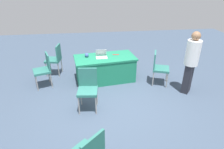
% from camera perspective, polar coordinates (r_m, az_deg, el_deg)
% --- Properties ---
extents(ground_plane, '(14.40, 14.40, 0.00)m').
position_cam_1_polar(ground_plane, '(4.64, 0.13, -9.86)').
color(ground_plane, '#3D4C60').
extents(table_foreground, '(1.83, 1.08, 0.74)m').
position_cam_1_polar(table_foreground, '(5.69, -2.08, 1.81)').
color(table_foreground, '#1E7A56').
rests_on(table_foreground, ground).
extents(chair_near_front, '(0.57, 0.57, 0.96)m').
position_cam_1_polar(chair_near_front, '(5.55, 13.72, 2.41)').
color(chair_near_front, '#9E9993').
rests_on(chair_near_front, ground).
extents(chair_tucked_left, '(0.49, 0.49, 0.97)m').
position_cam_1_polar(chair_tucked_left, '(4.38, -7.23, -3.65)').
color(chair_tucked_left, '#9E9993').
rests_on(chair_tucked_left, ground).
extents(chair_tucked_right, '(0.56, 0.56, 0.96)m').
position_cam_1_polar(chair_tucked_right, '(5.60, -19.58, 1.80)').
color(chair_tucked_right, '#9E9993').
rests_on(chair_tucked_right, ground).
extents(chair_back_row, '(0.50, 0.50, 0.97)m').
position_cam_1_polar(chair_back_row, '(6.20, -16.57, 4.80)').
color(chair_back_row, '#9E9993').
rests_on(chair_back_row, ground).
extents(person_attendee_standing, '(0.48, 0.48, 1.65)m').
position_cam_1_polar(person_attendee_standing, '(5.23, 22.54, 3.93)').
color(person_attendee_standing, '#26262D').
rests_on(person_attendee_standing, ground).
extents(laptop_silver, '(0.32, 0.30, 0.21)m').
position_cam_1_polar(laptop_silver, '(5.52, -3.15, 5.53)').
color(laptop_silver, silver).
rests_on(laptop_silver, table_foreground).
extents(yarn_ball, '(0.12, 0.12, 0.12)m').
position_cam_1_polar(yarn_ball, '(5.56, -7.54, 5.73)').
color(yarn_ball, '#3F5999').
rests_on(yarn_ball, table_foreground).
extents(scissors_red, '(0.18, 0.05, 0.01)m').
position_cam_1_polar(scissors_red, '(5.71, 1.12, 5.94)').
color(scissors_red, red).
rests_on(scissors_red, table_foreground).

